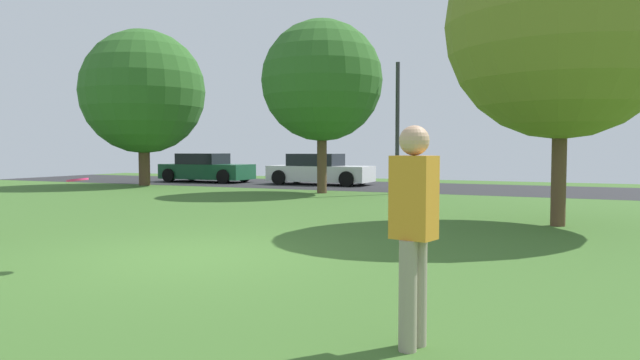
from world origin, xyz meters
TOP-DOWN VIEW (x-y plane):
  - ground_plane at (0.00, 0.00)m, footprint 44.00×44.00m
  - road_strip at (0.00, 16.00)m, footprint 44.00×6.40m
  - oak_tree_right at (-3.18, 11.61)m, footprint 4.23×4.23m
  - oak_tree_center at (4.68, 5.71)m, footprint 4.56×4.56m
  - maple_tree_near at (-11.86, 12.40)m, footprint 5.22×5.22m
  - person_catcher at (3.88, -2.39)m, footprint 0.36×0.30m
  - frisbee_disc at (-0.88, -1.23)m, footprint 0.30×0.30m
  - parked_car_green at (-11.01, 15.63)m, footprint 4.37×1.96m
  - parked_car_white at (-5.25, 15.94)m, footprint 4.51×1.95m
  - street_lamp_post at (-0.61, 12.20)m, footprint 0.14×0.14m

SIDE VIEW (x-z plane):
  - ground_plane at x=0.00m, z-range 0.00..0.00m
  - road_strip at x=0.00m, z-range 0.00..0.01m
  - parked_car_white at x=-5.25m, z-range -0.05..1.30m
  - parked_car_green at x=-11.01m, z-range -0.05..1.30m
  - person_catcher at x=3.88m, z-range 0.09..1.82m
  - frisbee_disc at x=-0.88m, z-range 1.12..1.17m
  - street_lamp_post at x=-0.61m, z-range 0.00..4.50m
  - oak_tree_right at x=-3.18m, z-range 0.90..6.95m
  - maple_tree_near at x=-11.86m, z-range 0.68..7.27m
  - oak_tree_center at x=4.68m, z-range 0.86..7.15m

